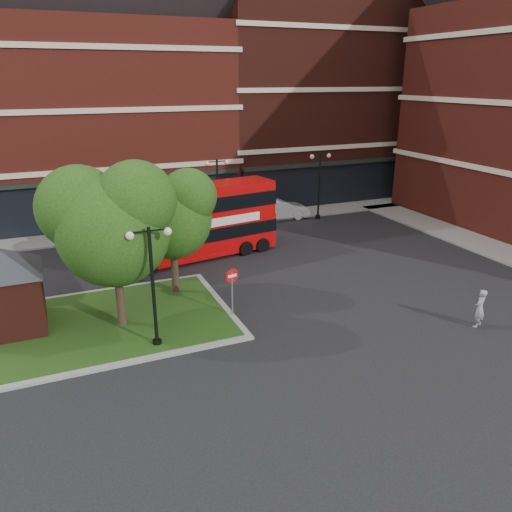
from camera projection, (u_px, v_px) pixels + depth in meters
name	position (u px, v px, depth m)	size (l,w,h in m)	color
ground	(283.00, 324.00, 21.87)	(120.00, 120.00, 0.00)	black
pavement_far	(184.00, 225.00, 36.14)	(44.00, 3.00, 0.12)	slate
terrace_far_left	(49.00, 122.00, 37.35)	(26.00, 12.00, 14.00)	maroon
terrace_far_right	(308.00, 103.00, 45.10)	(18.00, 12.00, 16.00)	#471911
traffic_island	(86.00, 326.00, 21.51)	(12.60, 7.60, 0.15)	gray
kiosk	(1.00, 280.00, 20.51)	(6.51, 6.51, 3.60)	#471911
tree_island_west	(110.00, 220.00, 20.06)	(5.40, 4.71, 7.21)	#2D2116
tree_island_east	(169.00, 211.00, 23.51)	(4.46, 3.90, 6.29)	#2D2116
lamp_island	(153.00, 282.00, 19.07)	(1.72, 0.36, 5.00)	black
lamp_far_left	(218.00, 191.00, 34.21)	(1.72, 0.36, 5.00)	black
lamp_far_right	(319.00, 182.00, 37.15)	(1.72, 0.36, 5.00)	black
bus	(195.00, 218.00, 29.03)	(10.15, 3.76, 3.79)	#B20707
woman	(480.00, 308.00, 21.36)	(0.63, 0.41, 1.72)	gray
car_silver	(116.00, 231.00, 32.34)	(1.83, 4.55, 1.55)	#B6B8BE
car_white	(278.00, 209.00, 37.69)	(1.64, 4.71, 1.55)	white
no_entry_sign	(232.00, 283.00, 21.95)	(0.64, 0.19, 2.32)	slate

